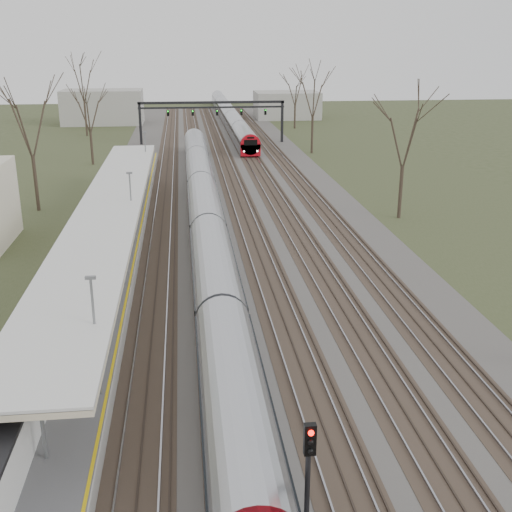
% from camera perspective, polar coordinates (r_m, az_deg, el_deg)
% --- Properties ---
extents(track_bed, '(24.00, 160.00, 0.22)m').
position_cam_1_polar(track_bed, '(65.80, -2.58, 6.04)').
color(track_bed, '#474442').
rests_on(track_bed, ground).
extents(platform, '(3.50, 69.00, 1.00)m').
position_cam_1_polar(platform, '(48.87, -12.08, 1.66)').
color(platform, '#9E9B93').
rests_on(platform, ground).
extents(canopy, '(4.10, 50.00, 3.11)m').
position_cam_1_polar(canopy, '(43.63, -12.90, 4.24)').
color(canopy, slate).
rests_on(canopy, platform).
extents(signal_gantry, '(21.00, 0.59, 6.08)m').
position_cam_1_polar(signal_gantry, '(94.63, -3.93, 12.87)').
color(signal_gantry, black).
rests_on(signal_gantry, ground).
extents(tree_west_far, '(5.50, 5.50, 11.33)m').
position_cam_1_polar(tree_west_far, '(58.86, -19.55, 11.36)').
color(tree_west_far, '#2D231C').
rests_on(tree_west_far, ground).
extents(tree_east_far, '(5.00, 5.00, 10.30)m').
position_cam_1_polar(tree_east_far, '(54.64, 13.10, 10.67)').
color(tree_east_far, '#2D231C').
rests_on(tree_east_far, ground).
extents(train_near, '(2.62, 75.21, 3.05)m').
position_cam_1_polar(train_near, '(52.03, -4.58, 4.18)').
color(train_near, '#A2A5AC').
rests_on(train_near, ground).
extents(train_far, '(2.62, 75.21, 3.05)m').
position_cam_1_polar(train_far, '(119.59, -2.41, 12.46)').
color(train_far, '#A2A5AC').
rests_on(train_far, ground).
extents(signal_post, '(0.35, 0.45, 4.10)m').
position_cam_1_polar(signal_post, '(19.75, 4.70, -17.89)').
color(signal_post, black).
rests_on(signal_post, ground).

